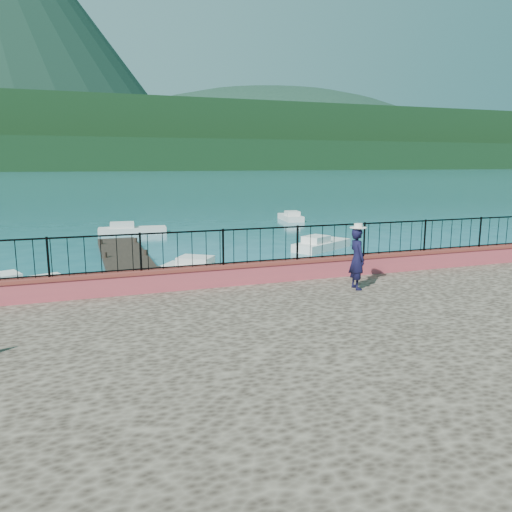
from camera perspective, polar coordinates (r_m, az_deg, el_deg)
ground at (r=10.93m, az=3.46°, el=-13.81°), size 2000.00×2000.00×0.00m
parapet at (r=13.77m, az=-2.53°, el=-2.10°), size 28.00×0.46×0.58m
railing at (r=13.62m, az=-2.56°, el=1.04°), size 27.00×0.05×0.95m
dock at (r=21.67m, az=-14.14°, el=-1.34°), size 2.00×16.00×0.30m
far_forest at (r=309.19m, az=-19.34°, el=10.85°), size 900.00×60.00×18.00m
foothills at (r=369.57m, az=-19.58°, el=12.72°), size 900.00×120.00×44.00m
companion_hill at (r=611.63m, az=1.79°, el=10.18°), size 448.00×384.00×180.00m
person at (r=13.44m, az=11.48°, el=-0.31°), size 0.45×0.63×1.64m
hat at (r=13.30m, az=11.62°, el=3.41°), size 0.44×0.44×0.12m
boat_0 at (r=19.38m, az=-25.67°, el=-2.72°), size 3.52×2.42×0.80m
boat_1 at (r=20.20m, az=-5.43°, el=-1.20°), size 3.84×3.28×0.80m
boat_2 at (r=26.61m, az=7.54°, el=1.62°), size 3.87×2.96×0.80m
boat_4 at (r=33.15m, az=-13.94°, el=3.16°), size 4.34×1.67×0.80m
boat_5 at (r=40.01m, az=3.98°, el=4.68°), size 1.78×3.54×0.80m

